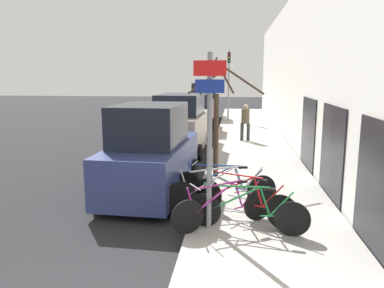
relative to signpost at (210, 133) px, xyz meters
The scene contains 16 objects.
ground_plane 8.23m from the signpost, 100.22° to the left, with size 80.00×80.00×0.00m, color black.
sidewalk_curb 10.89m from the signpost, 83.66° to the left, with size 3.20×32.00×0.15m.
building_facade 11.04m from the signpost, 74.50° to the left, with size 0.23×32.00×6.50m.
signpost is the anchor object (origin of this frame).
bicycle_0 1.64m from the signpost, ahead, with size 2.30×0.54×0.92m.
bicycle_1 1.51m from the signpost, 16.73° to the left, with size 1.94×1.19×0.91m.
bicycle_2 1.69m from the signpost, 39.89° to the left, with size 2.08×1.38×0.96m.
bicycle_3 1.81m from the signpost, 78.23° to the left, with size 2.42×1.00×0.97m.
bicycle_4 2.19m from the signpost, 81.48° to the left, with size 2.39×0.56×0.90m.
parked_car_0 3.09m from the signpost, 124.67° to the left, with size 2.14×4.36×2.37m.
parked_car_1 8.14m from the signpost, 102.02° to the left, with size 2.18×4.72×2.36m.
parked_car_2 13.29m from the signpost, 97.57° to the left, with size 2.11×4.54×2.12m.
parked_car_3 19.26m from the signpost, 94.95° to the left, with size 2.10×4.50×2.57m.
pedestrian_near 10.16m from the signpost, 84.66° to the left, with size 0.43×0.37×1.66m.
street_tree 3.83m from the signpost, 90.55° to the left, with size 2.20×0.86×3.43m.
traffic_light 17.85m from the signpost, 89.93° to the left, with size 0.20×0.30×4.50m.
Camera 1 is at (1.88, -3.53, 3.08)m, focal length 35.00 mm.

